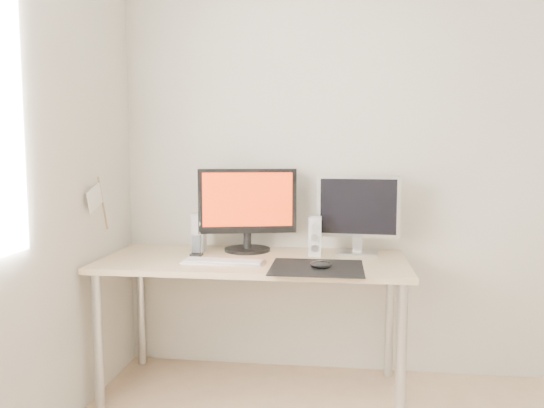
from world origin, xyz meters
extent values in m
plane|color=white|center=(0.00, 1.75, 1.25)|extent=(3.50, 0.00, 3.50)
cube|color=black|center=(-0.59, 1.20, 0.73)|extent=(0.45, 0.40, 0.00)
ellipsoid|color=black|center=(-0.57, 1.17, 0.75)|extent=(0.11, 0.06, 0.04)
cube|color=#D1B587|center=(-0.93, 1.38, 0.71)|extent=(1.60, 0.70, 0.03)
cylinder|color=silver|center=(-1.67, 1.09, 0.35)|extent=(0.05, 0.05, 0.70)
cylinder|color=silver|center=(-0.19, 1.09, 0.35)|extent=(0.05, 0.05, 0.70)
cylinder|color=silver|center=(-1.67, 1.67, 0.35)|extent=(0.05, 0.05, 0.70)
cylinder|color=silver|center=(-0.19, 1.67, 0.35)|extent=(0.05, 0.05, 0.70)
cylinder|color=black|center=(-1.00, 1.58, 0.74)|extent=(0.31, 0.31, 0.02)
cylinder|color=black|center=(-1.00, 1.58, 0.81)|extent=(0.06, 0.06, 0.12)
cube|color=black|center=(-1.00, 1.57, 1.02)|extent=(0.55, 0.17, 0.36)
cube|color=#FF2A0D|center=(-0.99, 1.55, 1.03)|extent=(0.49, 0.12, 0.30)
cube|color=silver|center=(-0.38, 1.57, 0.74)|extent=(0.23, 0.18, 0.01)
cube|color=silver|center=(-0.38, 1.57, 0.80)|extent=(0.05, 0.04, 0.10)
cube|color=#B5B5B8|center=(-0.38, 1.57, 0.99)|extent=(0.45, 0.08, 0.34)
cube|color=black|center=(-0.38, 1.55, 0.99)|extent=(0.41, 0.04, 0.30)
cube|color=silver|center=(-1.27, 1.54, 0.84)|extent=(0.07, 0.08, 0.21)
cylinder|color=silver|center=(-1.27, 1.49, 0.78)|extent=(0.04, 0.01, 0.04)
cylinder|color=silver|center=(-1.27, 1.49, 0.84)|extent=(0.04, 0.01, 0.04)
cylinder|color=#BDBDBF|center=(-1.27, 1.49, 0.89)|extent=(0.04, 0.01, 0.04)
cube|color=silver|center=(-0.61, 1.50, 0.84)|extent=(0.07, 0.08, 0.21)
cylinder|color=silver|center=(-0.61, 1.46, 0.78)|extent=(0.04, 0.01, 0.04)
cylinder|color=silver|center=(-0.61, 1.46, 0.84)|extent=(0.04, 0.01, 0.04)
cylinder|color=silver|center=(-0.61, 1.46, 0.89)|extent=(0.04, 0.01, 0.04)
cube|color=#B1B1B3|center=(-1.06, 1.25, 0.73)|extent=(0.43, 0.15, 0.01)
cube|color=white|center=(-1.06, 1.25, 0.74)|extent=(0.41, 0.13, 0.01)
cube|color=black|center=(-1.25, 1.41, 0.74)|extent=(0.06, 0.05, 0.01)
cube|color=black|center=(-1.25, 1.41, 0.79)|extent=(0.05, 0.02, 0.10)
cylinder|color=#A57F54|center=(-1.72, 1.30, 1.02)|extent=(0.01, 0.10, 0.29)
cube|color=white|center=(-1.72, 1.21, 1.06)|extent=(0.00, 0.19, 0.15)
camera|label=1|loc=(-0.49, -1.34, 1.30)|focal=35.00mm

